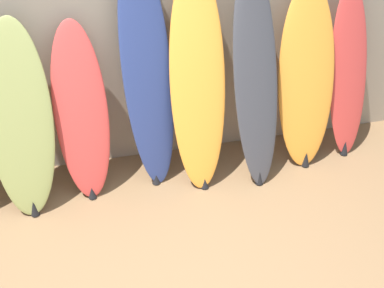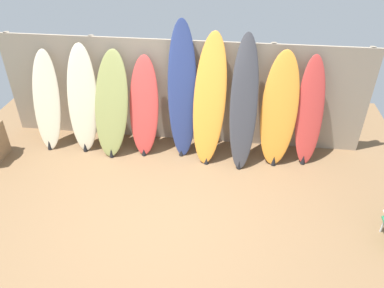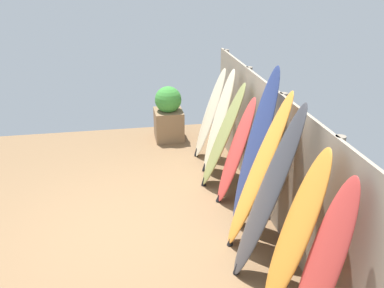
% 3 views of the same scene
% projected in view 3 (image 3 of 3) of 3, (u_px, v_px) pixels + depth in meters
% --- Properties ---
extents(ground, '(7.68, 7.68, 0.00)m').
position_uv_depth(ground, '(126.00, 232.00, 5.66)').
color(ground, brown).
extents(fence_back, '(6.08, 0.11, 1.80)m').
position_uv_depth(fence_back, '(276.00, 159.00, 5.62)').
color(fence_back, gray).
rests_on(fence_back, ground).
extents(surfboard_cream_0, '(0.50, 0.61, 1.62)m').
position_uv_depth(surfboard_cream_0, '(210.00, 114.00, 7.59)').
color(surfboard_cream_0, beige).
rests_on(surfboard_cream_0, ground).
extents(surfboard_cream_1, '(0.52, 0.56, 1.76)m').
position_uv_depth(surfboard_cream_1, '(219.00, 123.00, 6.99)').
color(surfboard_cream_1, beige).
rests_on(surfboard_cream_1, ground).
extents(surfboard_olive_2, '(0.63, 0.74, 1.68)m').
position_uv_depth(surfboard_olive_2, '(223.00, 136.00, 6.55)').
color(surfboard_olive_2, olive).
rests_on(surfboard_olive_2, ground).
extents(surfboard_red_3, '(0.48, 0.56, 1.61)m').
position_uv_depth(surfboard_red_3, '(236.00, 152.00, 6.10)').
color(surfboard_red_3, '#D13D38').
rests_on(surfboard_red_3, ground).
extents(surfboard_navy_4, '(0.53, 0.60, 2.17)m').
position_uv_depth(surfboard_navy_4, '(255.00, 151.00, 5.43)').
color(surfboard_navy_4, navy).
rests_on(surfboard_navy_4, ground).
extents(surfboard_orange_5, '(0.59, 0.78, 2.01)m').
position_uv_depth(surfboard_orange_5, '(258.00, 173.00, 5.05)').
color(surfboard_orange_5, orange).
rests_on(surfboard_orange_5, ground).
extents(surfboard_charcoal_6, '(0.44, 0.73, 2.02)m').
position_uv_depth(surfboard_charcoal_6, '(267.00, 195.00, 4.56)').
color(surfboard_charcoal_6, '#38383D').
rests_on(surfboard_charcoal_6, ground).
extents(surfboard_orange_7, '(0.61, 0.60, 1.79)m').
position_uv_depth(surfboard_orange_7, '(295.00, 233.00, 4.11)').
color(surfboard_orange_7, orange).
rests_on(surfboard_orange_7, ground).
extents(surfboard_red_8, '(0.47, 0.50, 1.72)m').
position_uv_depth(surfboard_red_8, '(322.00, 268.00, 3.71)').
color(surfboard_red_8, '#D13D38').
rests_on(surfboard_red_8, ground).
extents(planter_box, '(0.59, 0.55, 1.08)m').
position_uv_depth(planter_box, '(168.00, 114.00, 8.44)').
color(planter_box, '#846647').
rests_on(planter_box, ground).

